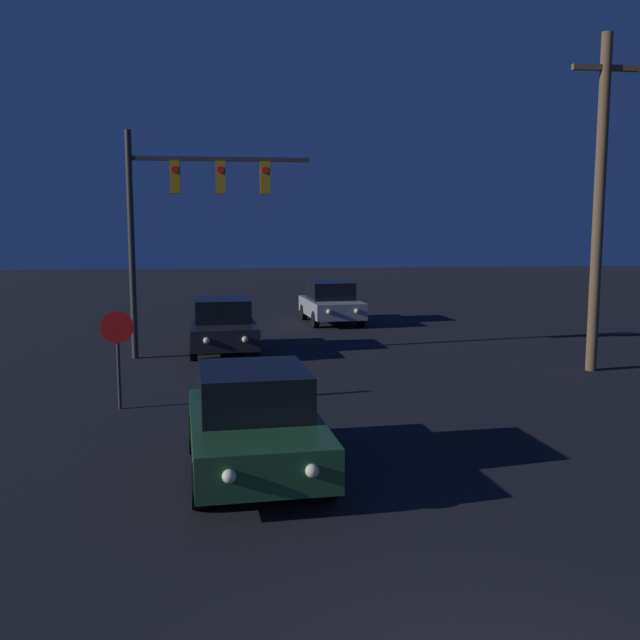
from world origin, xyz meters
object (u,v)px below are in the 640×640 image
car_mid (223,326)px  car_near (255,422)px  utility_pole (599,200)px  car_far (331,302)px  traffic_signal_mast (183,204)px  stop_sign (118,341)px

car_mid → car_near: bearing=90.2°
car_mid → utility_pole: bearing=154.6°
car_near → utility_pole: bearing=-147.1°
car_mid → car_far: size_ratio=0.99×
car_far → traffic_signal_mast: traffic_signal_mast is taller
car_mid → stop_sign: stop_sign is taller
car_far → stop_sign: size_ratio=1.97×
utility_pole → car_near: bearing=-143.3°
traffic_signal_mast → utility_pole: size_ratio=0.75×
car_mid → utility_pole: 10.99m
car_far → car_near: bearing=73.4°
car_mid → traffic_signal_mast: traffic_signal_mast is taller
car_near → utility_pole: size_ratio=0.47×
car_near → traffic_signal_mast: 10.76m
car_near → car_far: bearing=-105.9°
car_near → traffic_signal_mast: traffic_signal_mast is taller
stop_sign → car_mid: bearing=72.4°
car_far → stop_sign: stop_sign is taller
car_near → stop_sign: bearing=-61.9°
car_mid → stop_sign: bearing=69.7°
car_near → car_mid: bearing=-90.9°
car_mid → utility_pole: size_ratio=0.47×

